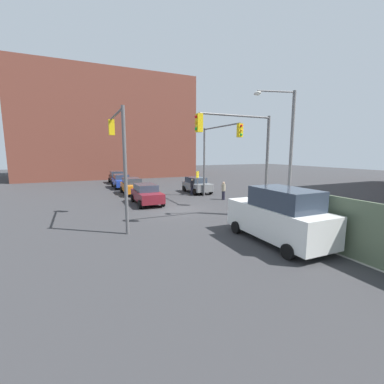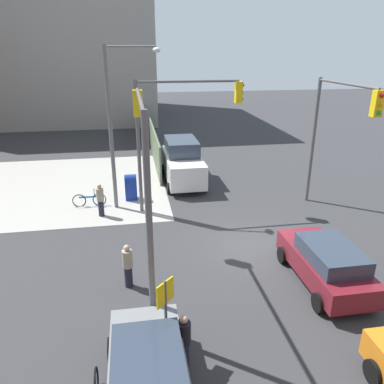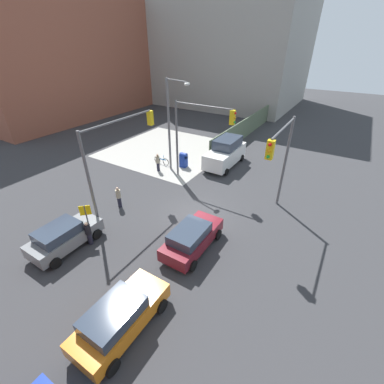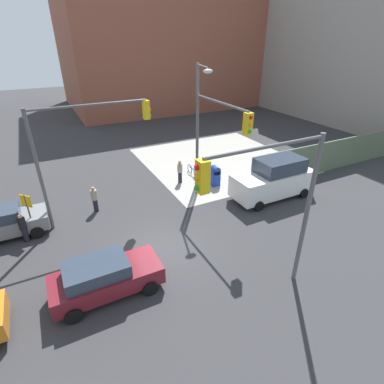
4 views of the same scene
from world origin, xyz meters
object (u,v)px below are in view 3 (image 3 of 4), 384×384
smokestack (128,53)px  bicycle_leaning_on_fence (162,161)px  traffic_signal_se_corner (281,155)px  hatchback_orange (120,317)px  traffic_signal_ne_corner (197,128)px  van_white_delivery (226,153)px  traffic_signal_nw_corner (117,149)px  pedestrian_crossing (119,197)px  sedan_gray (64,236)px  pedestrian_walking_north (88,233)px  pedestrian_waiting (158,162)px  mailbox_blue (184,159)px  street_lamp_corner (171,120)px  coupe_maroon (192,237)px  bicycle_at_crosswalk (52,236)px

smokestack → bicycle_leaning_on_fence: bearing=-132.0°
traffic_signal_se_corner → hatchback_orange: 12.21m
traffic_signal_ne_corner → van_white_delivery: 5.39m
traffic_signal_se_corner → bicycle_leaning_on_fence: 12.80m
traffic_signal_nw_corner → pedestrian_crossing: bearing=81.5°
traffic_signal_ne_corner → sedan_gray: bearing=168.7°
sedan_gray → traffic_signal_ne_corner: bearing=-11.3°
traffic_signal_ne_corner → pedestrian_walking_north: bearing=172.9°
traffic_signal_ne_corner → pedestrian_walking_north: (-10.30, 1.28, -3.79)m
traffic_signal_se_corner → traffic_signal_nw_corner: bearing=117.6°
smokestack → traffic_signal_nw_corner: bearing=-137.9°
traffic_signal_se_corner → pedestrian_walking_north: 12.40m
smokestack → pedestrian_waiting: size_ratio=10.05×
mailbox_blue → van_white_delivery: size_ratio=0.26×
street_lamp_corner → bicycle_leaning_on_fence: street_lamp_corner is taller
traffic_signal_ne_corner → pedestrian_crossing: size_ratio=3.98×
mailbox_blue → traffic_signal_se_corner: bearing=-110.7°
traffic_signal_se_corner → pedestrian_waiting: traffic_signal_se_corner is taller
street_lamp_corner → mailbox_blue: street_lamp_corner is taller
traffic_signal_se_corner → street_lamp_corner: (2.50, 9.94, 0.10)m
smokestack → pedestrian_crossing: 38.25m
mailbox_blue → pedestrian_waiting: pedestrian_waiting is taller
traffic_signal_nw_corner → hatchback_orange: traffic_signal_nw_corner is taller
coupe_maroon → bicycle_leaning_on_fence: 12.28m
coupe_maroon → mailbox_blue: bearing=35.8°
traffic_signal_nw_corner → pedestrian_walking_north: size_ratio=4.08×
hatchback_orange → van_white_delivery: 17.68m
traffic_signal_se_corner → street_lamp_corner: size_ratio=0.81×
traffic_signal_nw_corner → pedestrian_crossing: traffic_signal_nw_corner is taller
coupe_maroon → pedestrian_waiting: pedestrian_waiting is taller
street_lamp_corner → pedestrian_walking_north: (-10.90, -1.64, -3.88)m
smokestack → coupe_maroon: (-29.05, -31.61, -7.64)m
traffic_signal_nw_corner → street_lamp_corner: 7.27m
smokestack → pedestrian_crossing: size_ratio=10.39×
smokestack → mailbox_blue: bearing=-128.5°
van_white_delivery → hatchback_orange: bearing=-168.7°
traffic_signal_se_corner → pedestrian_waiting: bearing=81.8°
mailbox_blue → traffic_signal_nw_corner: bearing=-176.6°
traffic_signal_ne_corner → mailbox_blue: traffic_signal_ne_corner is taller
pedestrian_walking_north → bicycle_leaning_on_fence: bearing=-61.2°
smokestack → pedestrian_walking_north: 41.98m
smokestack → mailbox_blue: (-19.90, -25.00, -7.72)m
hatchback_orange → bicycle_leaning_on_fence: size_ratio=2.47×
traffic_signal_nw_corner → van_white_delivery: 11.61m
traffic_signal_nw_corner → van_white_delivery: bearing=-14.1°
coupe_maroon → traffic_signal_ne_corner: bearing=29.0°
traffic_signal_se_corner → pedestrian_crossing: 11.38m
pedestrian_crossing → bicycle_at_crosswalk: pedestrian_crossing is taller
street_lamp_corner → hatchback_orange: (-13.76, -7.11, -3.86)m
smokestack → street_lamp_corner: size_ratio=2.12×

